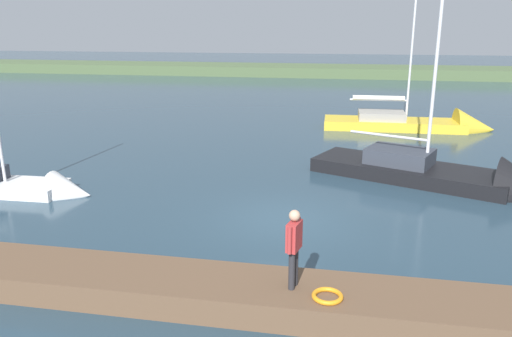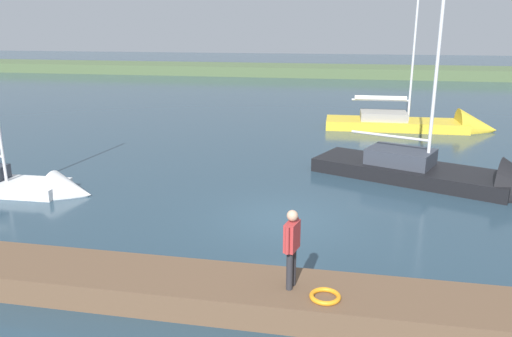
{
  "view_description": "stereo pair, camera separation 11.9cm",
  "coord_description": "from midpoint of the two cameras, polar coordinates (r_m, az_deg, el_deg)",
  "views": [
    {
      "loc": [
        -1.93,
        15.05,
        6.08
      ],
      "look_at": [
        1.0,
        -0.64,
        1.5
      ],
      "focal_mm": 35.01,
      "sensor_mm": 36.0,
      "label": 1
    },
    {
      "loc": [
        -2.04,
        15.02,
        6.08
      ],
      "look_at": [
        1.0,
        -0.64,
        1.5
      ],
      "focal_mm": 35.01,
      "sensor_mm": 36.0,
      "label": 2
    }
  ],
  "objects": [
    {
      "name": "ground_plane",
      "position": [
        16.34,
        2.85,
        -5.84
      ],
      "size": [
        200.0,
        200.0,
        0.0
      ],
      "primitive_type": "plane",
      "color": "#263D4C"
    },
    {
      "name": "far_shoreline",
      "position": [
        64.63,
        8.91,
        10.43
      ],
      "size": [
        180.0,
        8.0,
        2.4
      ],
      "primitive_type": "cube",
      "color": "#4C603D",
      "rests_on": "ground_plane"
    },
    {
      "name": "dock_pier",
      "position": [
        11.45,
        -0.9,
        -14.24
      ],
      "size": [
        27.98,
        1.81,
        0.62
      ],
      "primitive_type": "cube",
      "color": "brown",
      "rests_on": "ground_plane"
    },
    {
      "name": "life_ring_buoy",
      "position": [
        10.78,
        7.84,
        -14.24
      ],
      "size": [
        0.66,
        0.66,
        0.1
      ],
      "primitive_type": "torus",
      "color": "orange",
      "rests_on": "dock_pier"
    },
    {
      "name": "sailboat_mid_channel",
      "position": [
        21.1,
        21.64,
        -1.38
      ],
      "size": [
        9.82,
        6.1,
        11.47
      ],
      "rotation": [
        0.0,
        0.0,
        2.74
      ],
      "color": "black",
      "rests_on": "ground_plane"
    },
    {
      "name": "sailboat_outer_mooring",
      "position": [
        20.87,
        -25.8,
        -2.09
      ],
      "size": [
        6.85,
        1.85,
        7.32
      ],
      "rotation": [
        0.0,
        0.0,
        3.17
      ],
      "color": "white",
      "rests_on": "ground_plane"
    },
    {
      "name": "sailboat_behind_pier",
      "position": [
        31.93,
        18.5,
        4.59
      ],
      "size": [
        10.06,
        2.75,
        10.01
      ],
      "rotation": [
        0.0,
        0.0,
        3.17
      ],
      "color": "gold",
      "rests_on": "ground_plane"
    },
    {
      "name": "person_on_dock",
      "position": [
        10.68,
        4.04,
        -8.48
      ],
      "size": [
        0.32,
        0.65,
        1.77
      ],
      "rotation": [
        0.0,
        0.0,
        6.06
      ],
      "color": "#28282D",
      "rests_on": "dock_pier"
    }
  ]
}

